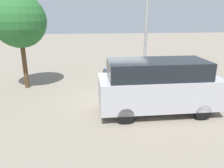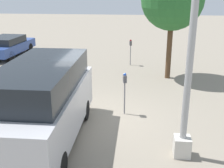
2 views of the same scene
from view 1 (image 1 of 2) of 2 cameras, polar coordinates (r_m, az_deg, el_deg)
The scene contains 5 objects.
ground_plane at distance 11.11m, azimuth 1.10°, elevation -4.32°, with size 80.00×80.00×0.00m, color gray.
parking_meter_near at distance 11.35m, azimuth -1.84°, elevation 2.19°, with size 0.22×0.15×1.54m.
lamp_post at distance 13.19m, azimuth 8.61°, elevation 8.47°, with size 0.44×0.44×6.00m.
parked_van at distance 9.61m, azimuth 12.01°, elevation -0.33°, with size 5.20×2.08×2.35m.
street_tree at distance 13.36m, azimuth -23.05°, elevation 14.86°, with size 2.93×2.93×5.29m.
Camera 1 is at (-1.26, -10.21, 4.19)m, focal length 35.00 mm.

